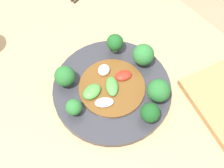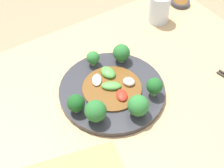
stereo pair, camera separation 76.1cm
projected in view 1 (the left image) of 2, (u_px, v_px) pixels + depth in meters
name	position (u px, v px, depth m)	size (l,w,h in m)	color
ground_plane	(110.00, 161.00, 1.52)	(8.00, 8.00, 0.00)	#9E8460
table	(109.00, 132.00, 1.18)	(1.02, 0.73, 0.77)	tan
plate	(112.00, 89.00, 0.82)	(0.31, 0.31, 0.02)	#333338
broccoli_south	(74.00, 107.00, 0.76)	(0.04, 0.04, 0.05)	#7AAD5B
broccoli_north	(143.00, 55.00, 0.83)	(0.06, 0.06, 0.07)	#89B76B
broccoli_southwest	(65.00, 76.00, 0.80)	(0.05, 0.05, 0.06)	#89B76B
broccoli_east	(149.00, 114.00, 0.75)	(0.05, 0.05, 0.06)	#89B76B
broccoli_northeast	(159.00, 91.00, 0.77)	(0.06, 0.06, 0.07)	#7AAD5B
broccoli_northwest	(115.00, 43.00, 0.85)	(0.05, 0.05, 0.06)	#70A356
stirfry_center	(109.00, 87.00, 0.81)	(0.17, 0.17, 0.02)	brown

